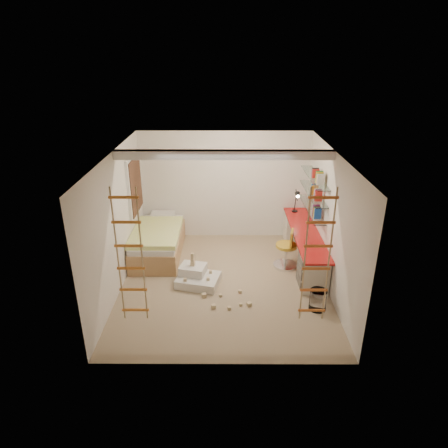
{
  "coord_description": "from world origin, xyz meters",
  "views": [
    {
      "loc": [
        0.03,
        -6.83,
        4.24
      ],
      "look_at": [
        0.0,
        0.3,
        1.15
      ],
      "focal_mm": 32.0,
      "sensor_mm": 36.0,
      "label": 1
    }
  ],
  "objects_px": {
    "bed": "(158,241)",
    "desk": "(304,246)",
    "swivel_chair": "(286,253)",
    "play_platform": "(197,277)"
  },
  "relations": [
    {
      "from": "desk",
      "to": "play_platform",
      "type": "distance_m",
      "value": 2.43
    },
    {
      "from": "desk",
      "to": "swivel_chair",
      "type": "xyz_separation_m",
      "value": [
        -0.39,
        -0.2,
        -0.09
      ]
    },
    {
      "from": "desk",
      "to": "play_platform",
      "type": "bearing_deg",
      "value": -158.74
    },
    {
      "from": "bed",
      "to": "swivel_chair",
      "type": "bearing_deg",
      "value": -11.29
    },
    {
      "from": "swivel_chair",
      "to": "play_platform",
      "type": "bearing_deg",
      "value": -159.87
    },
    {
      "from": "bed",
      "to": "play_platform",
      "type": "bearing_deg",
      "value": -52.76
    },
    {
      "from": "desk",
      "to": "swivel_chair",
      "type": "distance_m",
      "value": 0.45
    },
    {
      "from": "bed",
      "to": "desk",
      "type": "bearing_deg",
      "value": -6.49
    },
    {
      "from": "swivel_chair",
      "to": "play_platform",
      "type": "relative_size",
      "value": 0.93
    },
    {
      "from": "play_platform",
      "to": "bed",
      "type": "bearing_deg",
      "value": 127.24
    }
  ]
}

